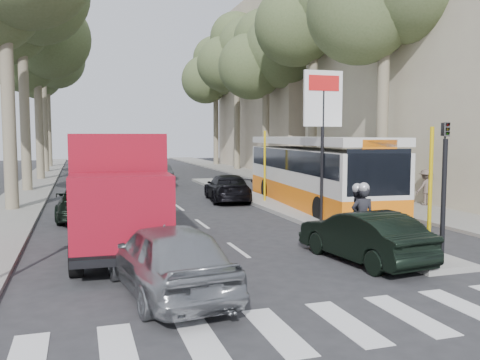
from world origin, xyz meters
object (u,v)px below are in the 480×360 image
object	(u,v)px
silver_hatchback	(168,258)
motorcycle	(360,219)
city_bus	(314,170)
red_truck	(118,190)
dark_hatchback	(363,236)

from	to	relation	value
silver_hatchback	motorcycle	xyz separation A→B (m)	(5.93, 2.45, 0.12)
motorcycle	city_bus	bearing A→B (deg)	80.79
city_bus	red_truck	bearing A→B (deg)	-139.66
dark_hatchback	city_bus	bearing A→B (deg)	-115.99
silver_hatchback	city_bus	size ratio (longest dim) A/B	0.36
red_truck	city_bus	world-z (taller)	red_truck
silver_hatchback	dark_hatchback	xyz separation A→B (m)	(5.30, 1.22, -0.10)
silver_hatchback	motorcycle	size ratio (longest dim) A/B	1.96
city_bus	motorcycle	bearing A→B (deg)	-102.23
silver_hatchback	red_truck	xyz separation A→B (m)	(-0.69, 4.21, 0.99)
red_truck	silver_hatchback	bearing A→B (deg)	-78.51
silver_hatchback	motorcycle	world-z (taller)	motorcycle
red_truck	motorcycle	bearing A→B (deg)	-12.67
dark_hatchback	red_truck	bearing A→B (deg)	-33.96
silver_hatchback	city_bus	world-z (taller)	city_bus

